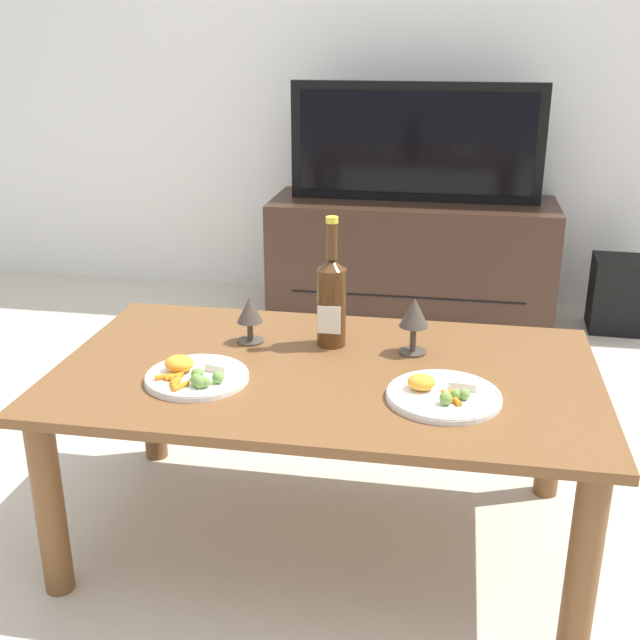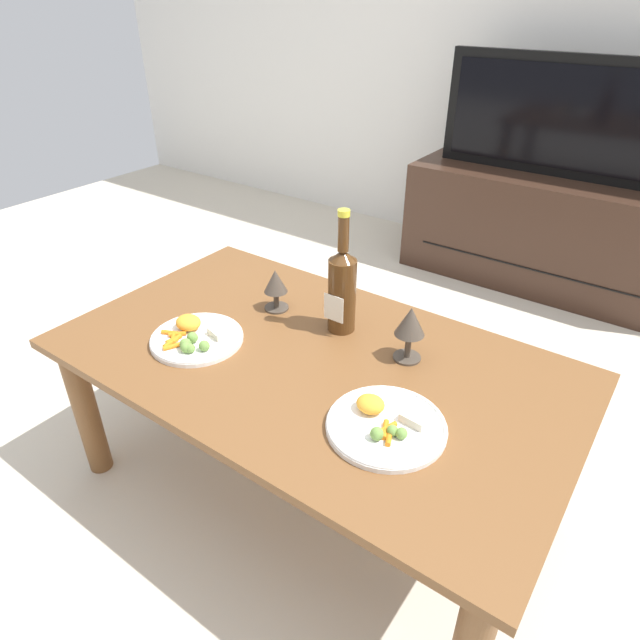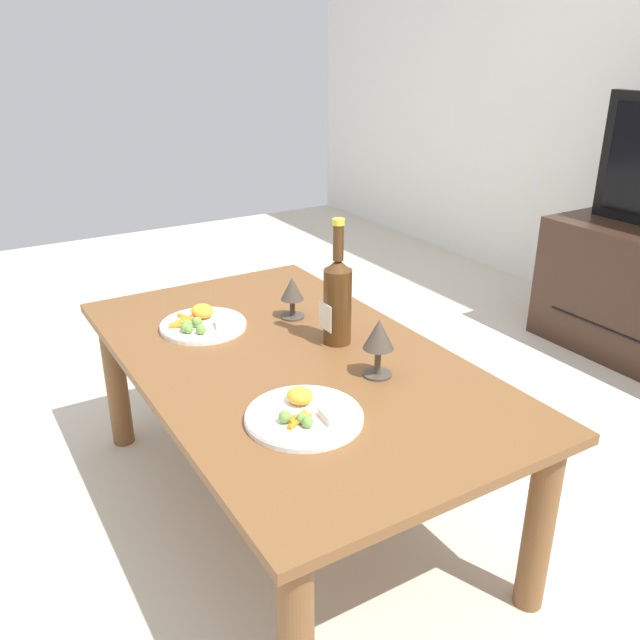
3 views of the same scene
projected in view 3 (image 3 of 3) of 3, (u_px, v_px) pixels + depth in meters
The scene contains 7 objects.
ground_plane at pixel (292, 508), 1.95m from camera, with size 6.40×6.40×0.00m, color beige.
dining_table at pixel (290, 382), 1.78m from camera, with size 1.34×0.77×0.50m.
wine_bottle at pixel (338, 297), 1.79m from camera, with size 0.08×0.08×0.35m.
goblet_left at pixel (292, 291), 1.97m from camera, with size 0.07×0.07×0.13m.
goblet_right at pixel (379, 338), 1.62m from camera, with size 0.08×0.08×0.15m.
dinner_plate_left at pixel (202, 323), 1.92m from camera, with size 0.25×0.25×0.05m.
dinner_plate_right at pixel (304, 415), 1.46m from camera, with size 0.26×0.26×0.05m.
Camera 3 is at (1.39, -0.74, 1.27)m, focal length 37.26 mm.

